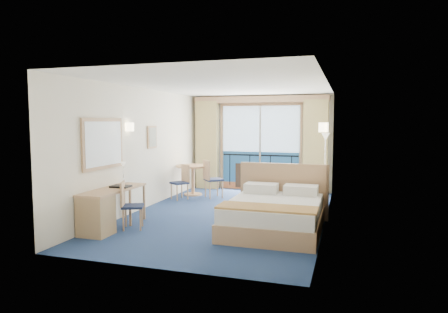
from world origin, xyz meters
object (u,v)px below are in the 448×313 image
nightstand (315,204)px  desk_chair (128,202)px  armchair (301,190)px  floor_lamp (325,149)px  bed (275,213)px  round_table (193,172)px  table_chair_a (211,177)px  desk (100,211)px  table_chair_b (182,180)px

nightstand → desk_chair: (-3.18, -1.97, 0.22)m
armchair → floor_lamp: size_ratio=0.51×
bed → round_table: bed is taller
desk_chair → table_chair_a: bearing=-30.4°
nightstand → desk: bearing=-145.6°
round_table → table_chair_b: bearing=-95.1°
desk → table_chair_a: bearing=78.4°
bed → table_chair_a: bearing=129.3°
nightstand → table_chair_b: bearing=164.5°
desk_chair → table_chair_b: table_chair_b is taller
desk → round_table: round_table is taller
nightstand → desk_chair: desk_chair is taller
nightstand → table_chair_a: bearing=154.5°
armchair → desk: armchair is taller
table_chair_b → round_table: bearing=122.2°
floor_lamp → round_table: (-3.38, -0.77, -0.65)m
table_chair_b → table_chair_a: bearing=67.5°
armchair → table_chair_b: bearing=-29.3°
round_table → desk: bearing=-92.6°
floor_lamp → desk_chair: (-3.24, -4.29, -0.77)m
armchair → desk_chair: bearing=16.7°
armchair → round_table: size_ratio=0.95×
bed → floor_lamp: 3.79m
armchair → floor_lamp: (0.45, 1.36, 0.88)m
bed → desk_chair: size_ratio=2.44×
table_chair_b → desk_chair: bearing=-48.9°
desk → table_chair_b: (0.12, 3.33, 0.09)m
nightstand → desk: desk is taller
round_table → table_chair_a: (0.58, -0.24, -0.06)m
floor_lamp → desk_chair: size_ratio=1.91×
nightstand → floor_lamp: 2.52m
table_chair_b → bed: bearing=-1.6°
armchair → round_table: (-2.93, 0.59, 0.22)m
floor_lamp → desk_chair: 5.43m
floor_lamp → bed: bearing=-100.5°
desk_chair → nightstand: bearing=-80.9°
bed → desk: bed is taller
round_table → table_chair_a: bearing=-22.0°
desk → table_chair_b: bearing=87.9°
desk → round_table: bearing=87.4°
floor_lamp → table_chair_b: (-3.43, -1.38, -0.77)m
nightstand → floor_lamp: floor_lamp is taller
floor_lamp → desk: floor_lamp is taller
desk_chair → round_table: size_ratio=0.98×
desk → nightstand: bearing=34.4°
desk_chair → round_table: (-0.14, 3.52, 0.12)m
desk → armchair: bearing=47.1°
armchair → table_chair_b: (-2.99, -0.02, 0.11)m
nightstand → table_chair_b: table_chair_b is taller
desk_chair → desk: bearing=120.4°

